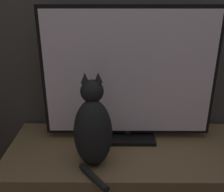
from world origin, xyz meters
TOP-DOWN VIEW (x-y plane):
  - tv_stand at (0.00, 0.92)m, footprint 1.35×0.52m
  - tv at (-0.06, 1.02)m, footprint 0.87×0.18m
  - cat at (-0.23, 0.79)m, footprint 0.18×0.28m

SIDE VIEW (x-z plane):
  - tv_stand at x=0.00m, z-range 0.00..0.47m
  - cat at x=-0.23m, z-range 0.43..0.86m
  - tv at x=-0.06m, z-range 0.46..1.15m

